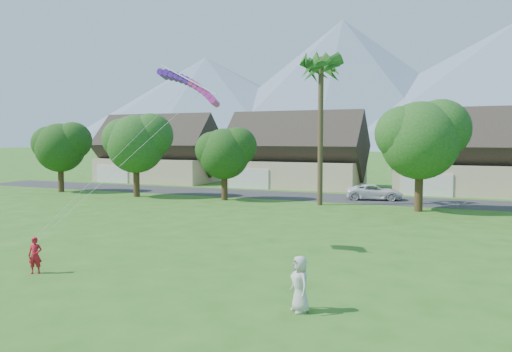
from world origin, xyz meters
The scene contains 10 objects.
ground centered at (0.00, 0.00, 0.00)m, with size 500.00×500.00×0.00m, color #2D6019.
street centered at (0.00, 34.00, 0.01)m, with size 90.00×7.00×0.01m, color #2D2D30.
kite_flyer centered at (-7.03, 3.06, 0.76)m, with size 0.56×0.37×1.53m, color red.
watcher centered at (4.53, 2.98, 0.92)m, with size 0.90×0.59×1.84m, color #BAB9B5.
parked_car centered at (1.60, 34.00, 0.71)m, with size 2.35×5.09×1.42m, color white.
mountain_ridge centered at (10.40, 260.00, 29.07)m, with size 540.00×240.00×70.00m.
houses_row centered at (0.49, 42.99, 3.44)m, with size 72.75×8.19×8.86m.
tree_row centered at (-1.14, 27.92, 4.89)m, with size 62.27×6.67×8.45m.
fan_palm centered at (-2.00, 28.50, 11.80)m, with size 3.00×3.00×13.80m.
parafoil_kite centered at (-3.01, 9.08, 8.28)m, with size 3.35×1.26×0.50m.
Camera 1 is at (9.40, -12.11, 5.61)m, focal length 35.00 mm.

